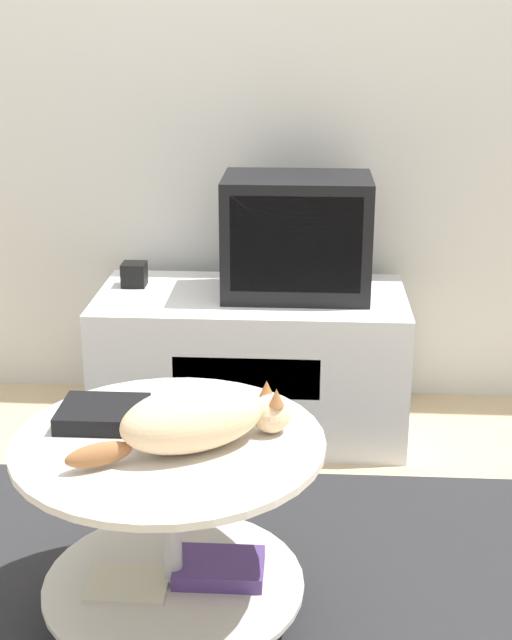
{
  "coord_description": "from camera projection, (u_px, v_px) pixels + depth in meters",
  "views": [
    {
      "loc": [
        0.32,
        -1.82,
        1.43
      ],
      "look_at": [
        0.18,
        0.52,
        0.61
      ],
      "focal_mm": 50.0,
      "sensor_mm": 36.0,
      "label": 1
    }
  ],
  "objects": [
    {
      "name": "ground_plane",
      "position": [
        172.0,
        619.0,
        2.21
      ],
      "size": [
        12.0,
        12.0,
        0.0
      ],
      "primitive_type": "plane",
      "color": "tan"
    },
    {
      "name": "wall_back",
      "position": [
        221.0,
        48.0,
        3.14
      ],
      "size": [
        8.0,
        0.05,
        2.6
      ],
      "color": "silver",
      "rests_on": "ground_plane"
    },
    {
      "name": "rug",
      "position": [
        171.0,
        616.0,
        2.21
      ],
      "size": [
        2.02,
        1.44,
        0.02
      ],
      "color": "#28282B",
      "rests_on": "ground_plane"
    },
    {
      "name": "tv_stand",
      "position": [
        251.0,
        362.0,
        3.15
      ],
      "size": [
        1.07,
        0.54,
        0.5
      ],
      "color": "white",
      "rests_on": "ground_plane"
    },
    {
      "name": "tv",
      "position": [
        297.0,
        236.0,
        3.01
      ],
      "size": [
        0.49,
        0.33,
        0.41
      ],
      "color": "black",
      "rests_on": "tv_stand"
    },
    {
      "name": "speaker",
      "position": [
        134.0,
        274.0,
        3.15
      ],
      "size": [
        0.08,
        0.08,
        0.08
      ],
      "color": "black",
      "rests_on": "tv_stand"
    },
    {
      "name": "coffee_table",
      "position": [
        174.0,
        513.0,
        2.08
      ],
      "size": [
        0.71,
        0.71,
        0.49
      ],
      "color": "#B2B2B7",
      "rests_on": "rug"
    },
    {
      "name": "dvd_box",
      "position": [
        103.0,
        414.0,
        2.09
      ],
      "size": [
        0.2,
        0.17,
        0.04
      ],
      "color": "black",
      "rests_on": "coffee_table"
    },
    {
      "name": "cat",
      "position": [
        198.0,
        418.0,
        1.95
      ],
      "size": [
        0.47,
        0.31,
        0.15
      ],
      "rotation": [
        0.0,
        0.0,
        0.51
      ],
      "color": "beige",
      "rests_on": "coffee_table"
    }
  ]
}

